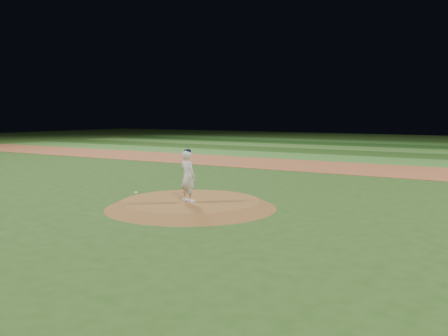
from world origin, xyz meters
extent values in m
plane|color=#294D19|center=(0.00, 0.00, 0.00)|extent=(120.00, 120.00, 0.00)
cube|color=#9B5530|center=(0.00, 14.00, 0.01)|extent=(70.00, 6.00, 0.02)
cube|color=#3C772B|center=(0.00, 19.50, 0.01)|extent=(70.00, 5.00, 0.02)
cube|color=#224817|center=(0.00, 24.50, 0.01)|extent=(70.00, 5.00, 0.02)
cube|color=#427A2C|center=(0.00, 29.50, 0.01)|extent=(70.00, 5.00, 0.02)
cube|color=#1D4716|center=(0.00, 34.50, 0.01)|extent=(70.00, 5.00, 0.02)
cube|color=#336D27|center=(0.00, 39.50, 0.01)|extent=(70.00, 5.00, 0.02)
cube|color=#254A17|center=(0.00, 44.50, 0.01)|extent=(70.00, 5.00, 0.02)
cone|color=brown|center=(0.00, 0.00, 0.12)|extent=(5.50, 5.50, 0.25)
cube|color=silver|center=(-0.02, -0.09, 0.26)|extent=(0.61, 0.33, 0.03)
ellipsoid|color=white|center=(-2.38, 0.03, 0.28)|extent=(0.12, 0.12, 0.07)
imported|color=white|center=(0.19, -0.42, 1.07)|extent=(0.66, 0.51, 1.63)
ellipsoid|color=black|center=(0.19, -0.42, 1.86)|extent=(0.22, 0.22, 0.15)
camera|label=1|loc=(9.35, -12.84, 3.04)|focal=40.00mm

